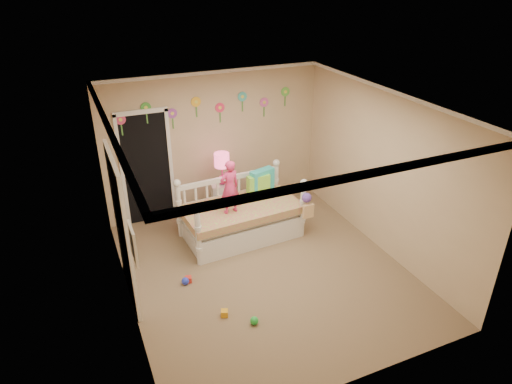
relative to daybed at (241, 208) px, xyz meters
name	(u,v)px	position (x,y,z in m)	size (l,w,h in m)	color
floor	(266,271)	(-0.03, -1.09, -0.53)	(4.00, 4.50, 0.01)	#7F684C
ceiling	(268,104)	(-0.03, -1.09, 2.07)	(4.00, 4.50, 0.01)	white
back_wall	(215,143)	(-0.03, 1.16, 0.77)	(4.00, 0.01, 2.60)	tan
left_wall	(120,224)	(-2.03, -1.09, 0.77)	(0.01, 4.50, 2.60)	tan
right_wall	(383,172)	(1.97, -1.09, 0.77)	(0.01, 4.50, 2.60)	tan
crown_molding	(268,106)	(-0.03, -1.09, 2.04)	(4.00, 4.50, 0.06)	white
daybed	(241,208)	(0.00, 0.00, 0.00)	(1.96, 1.06, 1.06)	white
pillow_turquoise	(262,181)	(0.51, 0.27, 0.28)	(0.44, 0.15, 0.44)	#29CEB0
pillow_lime	(258,185)	(0.42, 0.23, 0.25)	(0.39, 0.14, 0.37)	#8FEA47
child	(230,187)	(-0.24, -0.15, 0.51)	(0.33, 0.22, 0.90)	#EE3677
nightstand	(223,201)	(-0.06, 0.72, -0.19)	(0.41, 0.31, 0.68)	white
table_lamp	(222,164)	(-0.06, 0.72, 0.53)	(0.27, 0.27, 0.59)	#F2208A
closet_doorway	(147,168)	(-1.28, 1.15, 0.50)	(0.90, 0.04, 2.07)	black
flower_decals	(208,109)	(-0.12, 1.15, 1.41)	(3.40, 0.02, 0.50)	#B2668C
mirror_closet	(122,229)	(-1.99, -0.79, 0.52)	(0.07, 1.30, 2.10)	white
wall_picture	(133,244)	(-2.00, -1.99, 1.02)	(0.05, 0.34, 0.42)	white
hanging_bag	(307,206)	(0.94, -0.57, 0.12)	(0.20, 0.16, 0.36)	beige
toy_scatter	(219,299)	(-0.92, -1.48, -0.48)	(0.80, 1.30, 0.11)	#996666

